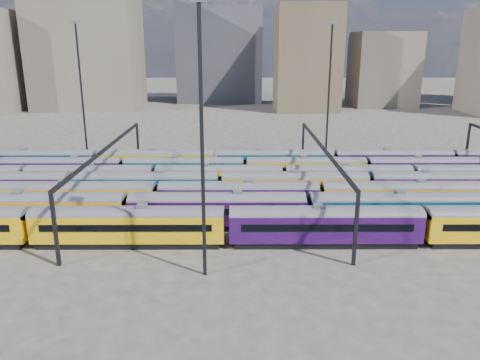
{
  "coord_description": "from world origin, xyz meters",
  "views": [
    {
      "loc": [
        -1.7,
        -63.31,
        21.74
      ],
      "look_at": [
        -1.5,
        0.66,
        3.0
      ],
      "focal_mm": 35.0,
      "sensor_mm": 36.0,
      "label": 1
    }
  ],
  "objects_px": {
    "rake_0": "(227,221)",
    "rake_1": "(127,206)",
    "rake_2": "(320,194)",
    "mast_2": "(202,134)"
  },
  "relations": [
    {
      "from": "rake_2",
      "to": "rake_1",
      "type": "bearing_deg",
      "value": -168.3
    },
    {
      "from": "rake_0",
      "to": "rake_1",
      "type": "bearing_deg",
      "value": 157.61
    },
    {
      "from": "rake_0",
      "to": "mast_2",
      "type": "distance_m",
      "value": 13.32
    },
    {
      "from": "rake_1",
      "to": "rake_2",
      "type": "height_order",
      "value": "rake_1"
    },
    {
      "from": "rake_0",
      "to": "mast_2",
      "type": "relative_size",
      "value": 5.08
    },
    {
      "from": "mast_2",
      "to": "rake_1",
      "type": "bearing_deg",
      "value": 130.24
    },
    {
      "from": "rake_0",
      "to": "rake_2",
      "type": "distance_m",
      "value": 15.62
    },
    {
      "from": "rake_0",
      "to": "rake_2",
      "type": "bearing_deg",
      "value": 39.81
    },
    {
      "from": "rake_1",
      "to": "mast_2",
      "type": "xyz_separation_m",
      "value": [
        10.16,
        -12.0,
        11.16
      ]
    },
    {
      "from": "rake_1",
      "to": "mast_2",
      "type": "relative_size",
      "value": 5.08
    }
  ]
}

